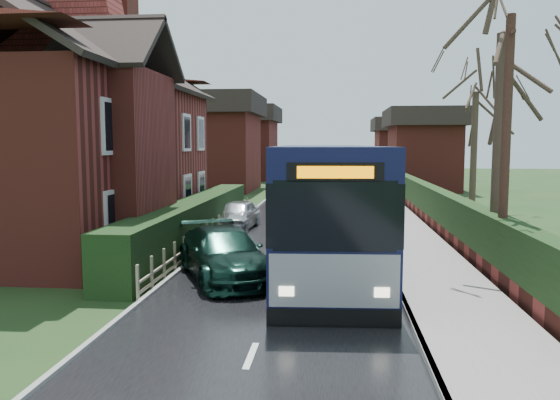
# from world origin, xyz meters

# --- Properties ---
(ground) EXTENTS (140.00, 140.00, 0.00)m
(ground) POSITION_xyz_m (0.00, 0.00, 0.00)
(ground) COLOR #2C411C
(ground) RESTS_ON ground
(road) EXTENTS (6.00, 100.00, 0.02)m
(road) POSITION_xyz_m (0.00, 10.00, 0.01)
(road) COLOR black
(road) RESTS_ON ground
(pavement) EXTENTS (2.50, 100.00, 0.14)m
(pavement) POSITION_xyz_m (4.25, 10.00, 0.07)
(pavement) COLOR slate
(pavement) RESTS_ON ground
(kerb_right) EXTENTS (0.12, 100.00, 0.14)m
(kerb_right) POSITION_xyz_m (3.05, 10.00, 0.07)
(kerb_right) COLOR gray
(kerb_right) RESTS_ON ground
(kerb_left) EXTENTS (0.12, 100.00, 0.10)m
(kerb_left) POSITION_xyz_m (-3.05, 10.00, 0.05)
(kerb_left) COLOR gray
(kerb_left) RESTS_ON ground
(front_hedge) EXTENTS (1.20, 16.00, 1.60)m
(front_hedge) POSITION_xyz_m (-3.90, 5.00, 0.80)
(front_hedge) COLOR black
(front_hedge) RESTS_ON ground
(picket_fence) EXTENTS (0.10, 16.00, 0.90)m
(picket_fence) POSITION_xyz_m (-3.15, 5.00, 0.45)
(picket_fence) COLOR gray
(picket_fence) RESTS_ON ground
(right_wall_hedge) EXTENTS (0.60, 50.00, 1.80)m
(right_wall_hedge) POSITION_xyz_m (5.80, 10.00, 1.02)
(right_wall_hedge) COLOR maroon
(right_wall_hedge) RESTS_ON ground
(brick_house) EXTENTS (9.30, 14.60, 10.30)m
(brick_house) POSITION_xyz_m (-8.73, 4.78, 4.38)
(brick_house) COLOR maroon
(brick_house) RESTS_ON ground
(bus) EXTENTS (3.38, 12.15, 3.65)m
(bus) POSITION_xyz_m (1.12, 1.57, 1.81)
(bus) COLOR black
(bus) RESTS_ON ground
(car_silver) EXTENTS (1.76, 3.82, 1.27)m
(car_silver) POSITION_xyz_m (-2.80, 8.22, 0.63)
(car_silver) COLOR silver
(car_silver) RESTS_ON ground
(car_green) EXTENTS (3.79, 5.14, 1.38)m
(car_green) POSITION_xyz_m (-1.60, -0.50, 0.69)
(car_green) COLOR #102D24
(car_green) RESTS_ON ground
(car_distant) EXTENTS (2.46, 4.27, 1.33)m
(car_distant) POSITION_xyz_m (2.00, 43.11, 0.67)
(car_distant) COLOR black
(car_distant) RESTS_ON ground
(bus_stop_sign) EXTENTS (0.13, 0.45, 2.97)m
(bus_stop_sign) POSITION_xyz_m (3.20, 3.91, 1.96)
(bus_stop_sign) COLOR slate
(bus_stop_sign) RESTS_ON ground
(telegraph_pole) EXTENTS (0.24, 0.90, 6.96)m
(telegraph_pole) POSITION_xyz_m (5.80, -0.53, 3.52)
(telegraph_pole) COLOR #311C16
(telegraph_pole) RESTS_ON ground
(tree_right_near) EXTENTS (4.47, 4.47, 9.64)m
(tree_right_near) POSITION_xyz_m (6.00, 0.79, 7.20)
(tree_right_near) COLOR #372A20
(tree_right_near) RESTS_ON ground
(tree_right_far) EXTENTS (4.83, 4.83, 9.33)m
(tree_right_far) POSITION_xyz_m (9.00, 15.76, 6.97)
(tree_right_far) COLOR #392B22
(tree_right_far) RESTS_ON ground
(tree_house_side) EXTENTS (4.19, 4.19, 9.53)m
(tree_house_side) POSITION_xyz_m (-10.42, 18.00, 7.12)
(tree_house_side) COLOR #362A20
(tree_house_side) RESTS_ON ground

